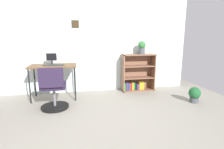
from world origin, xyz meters
The scene contains 9 objects.
ground_plane centered at (0.00, 0.00, 0.00)m, with size 6.24×6.24×0.00m, color gray.
wall_back centered at (0.00, 2.15, 1.28)m, with size 5.20×0.12×2.55m.
desk centered at (-0.75, 1.69, 0.69)m, with size 0.99×0.56×0.75m.
monitor centered at (-0.78, 1.76, 0.86)m, with size 0.21×0.20×0.25m.
keyboard centered at (-0.73, 1.62, 0.76)m, with size 0.44×0.12×0.02m, color #282F2E.
office_chair centered at (-0.68, 1.03, 0.35)m, with size 0.52×0.55×0.83m.
bookshelf_low centered at (1.26, 1.96, 0.42)m, with size 0.82×0.30×0.93m.
potted_plant_on_shelf centered at (1.35, 1.90, 1.10)m, with size 0.19×0.19×0.32m.
potted_plant_floor centered at (2.16, 0.86, 0.18)m, with size 0.24×0.24×0.33m.
Camera 1 is at (-0.22, -2.31, 1.35)m, focal length 28.63 mm.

